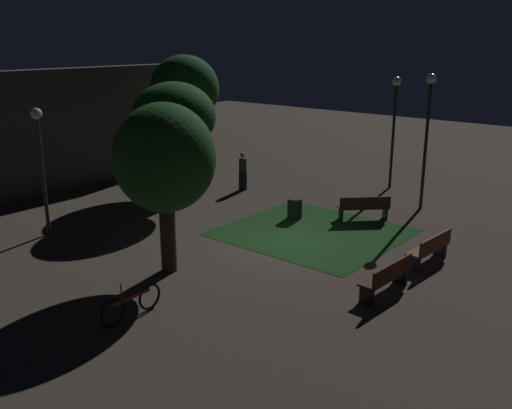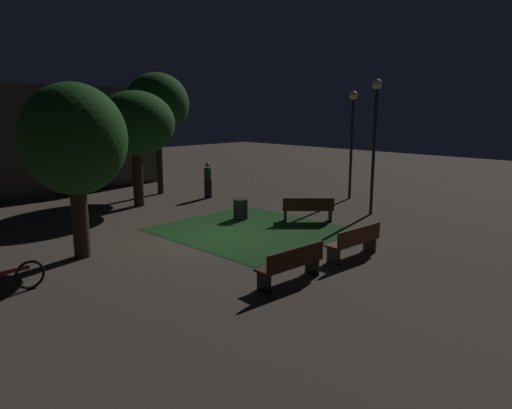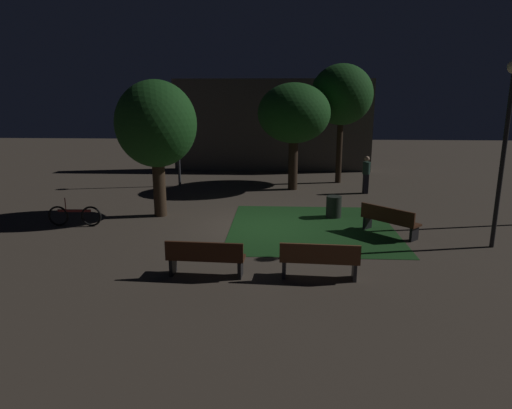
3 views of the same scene
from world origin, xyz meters
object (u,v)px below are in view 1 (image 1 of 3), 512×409
(bench_corner, at_px, (387,276))
(lamp_post_path_center, at_px, (428,120))
(tree_back_right, at_px, (174,117))
(tree_left_canopy, at_px, (165,159))
(trash_bin, at_px, (295,208))
(tree_lawn_side, at_px, (185,89))
(lamp_post_near_wall, at_px, (40,149))
(pedestrian, at_px, (243,170))
(bench_path_side, at_px, (364,207))
(lamp_post_plaza_east, at_px, (394,114))
(bench_near_trees, at_px, (431,248))
(bicycle, at_px, (132,304))

(bench_corner, bearing_deg, lamp_post_path_center, 18.29)
(bench_corner, bearing_deg, tree_back_right, 77.40)
(tree_left_canopy, height_order, trash_bin, tree_left_canopy)
(tree_lawn_side, relative_size, lamp_post_near_wall, 1.35)
(tree_back_right, distance_m, lamp_post_near_wall, 5.28)
(pedestrian, bearing_deg, bench_path_side, -93.87)
(lamp_post_plaza_east, xyz_separation_m, pedestrian, (-4.33, 4.61, -2.31))
(tree_back_right, bearing_deg, tree_lawn_side, 37.95)
(bench_path_side, bearing_deg, bench_near_trees, -124.29)
(lamp_post_near_wall, distance_m, pedestrian, 8.66)
(tree_back_right, distance_m, pedestrian, 4.04)
(lamp_post_near_wall, xyz_separation_m, lamp_post_plaza_east, (12.67, -5.79, 0.32))
(tree_lawn_side, relative_size, lamp_post_plaza_east, 1.19)
(bicycle, height_order, pedestrian, pedestrian)
(tree_lawn_side, distance_m, bicycle, 12.91)
(tree_lawn_side, relative_size, lamp_post_path_center, 1.11)
(tree_left_canopy, xyz_separation_m, lamp_post_path_center, (10.07, -2.83, 0.21))
(bench_path_side, height_order, pedestrian, pedestrian)
(lamp_post_path_center, xyz_separation_m, trash_bin, (-4.04, 2.93, -2.98))
(tree_lawn_side, distance_m, tree_back_right, 2.95)
(lamp_post_path_center, bearing_deg, lamp_post_plaza_east, 48.11)
(tree_back_right, xyz_separation_m, lamp_post_plaza_east, (7.44, -5.31, -0.17))
(pedestrian, bearing_deg, tree_lawn_side, 109.46)
(bench_corner, height_order, lamp_post_near_wall, lamp_post_near_wall)
(bench_path_side, xyz_separation_m, lamp_post_near_wall, (-7.94, 7.19, 2.36))
(bench_corner, xyz_separation_m, bench_near_trees, (2.61, 0.00, 0.00))
(lamp_post_path_center, xyz_separation_m, pedestrian, (-2.22, 6.96, -2.50))
(tree_back_right, relative_size, bicycle, 2.69)
(tree_back_right, relative_size, trash_bin, 6.27)
(tree_left_canopy, bearing_deg, lamp_post_path_center, -15.69)
(lamp_post_plaza_east, bearing_deg, lamp_post_path_center, -131.89)
(lamp_post_near_wall, xyz_separation_m, trash_bin, (6.52, -5.21, -2.47))
(tree_lawn_side, height_order, tree_left_canopy, tree_lawn_side)
(trash_bin, height_order, bicycle, bicycle)
(tree_back_right, height_order, lamp_post_plaza_east, lamp_post_plaza_east)
(bench_path_side, relative_size, lamp_post_plaza_east, 0.35)
(bench_corner, height_order, tree_back_right, tree_back_right)
(bench_path_side, relative_size, pedestrian, 1.01)
(lamp_post_plaza_east, xyz_separation_m, bicycle, (-14.59, -0.95, -2.82))
(lamp_post_near_wall, bearing_deg, bench_near_trees, -62.40)
(bench_corner, xyz_separation_m, tree_lawn_side, (4.52, 11.92, 3.64))
(bench_near_trees, bearing_deg, bench_corner, -180.00)
(lamp_post_plaza_east, bearing_deg, bench_path_side, -163.55)
(bicycle, bearing_deg, bench_corner, -38.74)
(bicycle, bearing_deg, lamp_post_plaza_east, 3.73)
(bench_near_trees, bearing_deg, bicycle, 152.41)
(tree_left_canopy, relative_size, lamp_post_plaza_east, 0.99)
(bench_path_side, height_order, trash_bin, bench_path_side)
(lamp_post_near_wall, distance_m, lamp_post_plaza_east, 13.94)
(bench_corner, bearing_deg, bicycle, 141.26)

